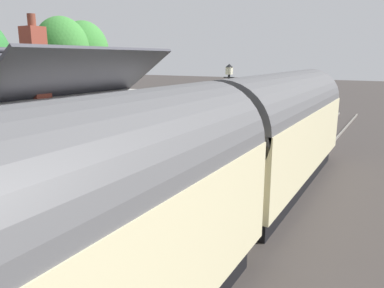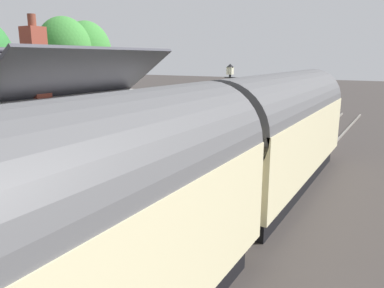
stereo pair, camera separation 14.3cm
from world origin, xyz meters
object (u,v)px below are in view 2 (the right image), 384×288
object	(u,v)px
station_building	(69,131)
planter_corner_building	(209,139)
planter_edge_near	(231,135)
lamp_post_platform	(230,90)
tree_mid_background	(64,49)
station_sign_board	(203,133)
planter_bench_right	(87,196)
bench_mid_platform	(231,122)
bench_near_building	(212,128)
tree_distant	(87,53)
planter_by_door	(237,127)
train	(219,162)

from	to	relation	value
station_building	planter_corner_building	size ratio (longest dim) A/B	6.80
planter_edge_near	lamp_post_platform	bearing A→B (deg)	-162.58
station_building	tree_mid_background	distance (m)	11.49
planter_corner_building	station_sign_board	world-z (taller)	station_sign_board
planter_bench_right	lamp_post_platform	distance (m)	8.44
station_sign_board	station_building	bearing A→B (deg)	137.16
bench_mid_platform	station_sign_board	distance (m)	6.73
bench_near_building	station_sign_board	size ratio (longest dim) A/B	0.90
bench_near_building	tree_distant	size ratio (longest dim) A/B	0.19
planter_by_door	station_sign_board	distance (m)	6.59
station_building	planter_by_door	xyz separation A→B (m)	(9.96, -1.99, -1.25)
planter_corner_building	bench_near_building	bearing A→B (deg)	24.96
bench_near_building	tree_distant	distance (m)	12.06
station_building	bench_mid_platform	bearing A→B (deg)	-8.95
lamp_post_platform	train	bearing A→B (deg)	-157.41
planter_edge_near	lamp_post_platform	distance (m)	2.46
bench_near_building	bench_mid_platform	world-z (taller)	same
lamp_post_platform	tree_distant	distance (m)	13.79
tree_distant	planter_corner_building	bearing A→B (deg)	-112.58
train	bench_mid_platform	world-z (taller)	train
planter_corner_building	planter_edge_near	world-z (taller)	planter_corner_building
planter_by_door	planter_corner_building	distance (m)	4.58
train	bench_mid_platform	size ratio (longest dim) A/B	14.58
lamp_post_platform	tree_mid_background	distance (m)	11.73
planter_corner_building	train	bearing A→B (deg)	-150.24
station_building	bench_mid_platform	world-z (taller)	station_building
bench_mid_platform	station_sign_board	size ratio (longest dim) A/B	0.90
train	station_building	size ratio (longest dim) A/B	3.13
bench_near_building	planter_corner_building	world-z (taller)	planter_corner_building
bench_mid_platform	planter_by_door	bearing A→B (deg)	-99.89
train	tree_distant	world-z (taller)	tree_distant
planter_by_door	lamp_post_platform	distance (m)	4.62
station_sign_board	bench_near_building	bearing A→B (deg)	23.08
bench_mid_platform	lamp_post_platform	world-z (taller)	lamp_post_platform
planter_edge_near	train	bearing A→B (deg)	-158.10
bench_mid_platform	station_sign_board	bearing A→B (deg)	-164.95
train	lamp_post_platform	bearing A→B (deg)	22.59
tree_distant	planter_by_door	bearing A→B (deg)	-92.99
planter_bench_right	tree_mid_background	bearing A→B (deg)	49.94
bench_mid_platform	planter_bench_right	xyz separation A→B (m)	(-11.99, -1.20, -0.13)
bench_near_building	tree_mid_background	xyz separation A→B (m)	(-0.68, 9.72, 3.99)
train	tree_mid_background	world-z (taller)	tree_mid_background
lamp_post_platform	tree_mid_background	size ratio (longest dim) A/B	0.51
train	bench_near_building	size ratio (longest dim) A/B	14.66
bench_mid_platform	lamp_post_platform	size ratio (longest dim) A/B	0.38
planter_corner_building	lamp_post_platform	world-z (taller)	lamp_post_platform
station_building	tree_distant	size ratio (longest dim) A/B	0.90
lamp_post_platform	station_sign_board	xyz separation A→B (m)	(-2.59, -0.10, -1.41)
bench_near_building	station_sign_board	xyz separation A→B (m)	(-4.48, -1.91, 0.71)
planter_corner_building	lamp_post_platform	size ratio (longest dim) A/B	0.26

